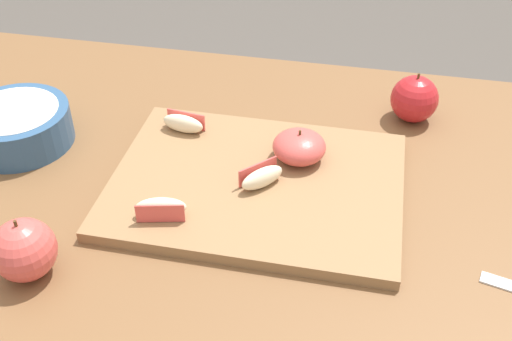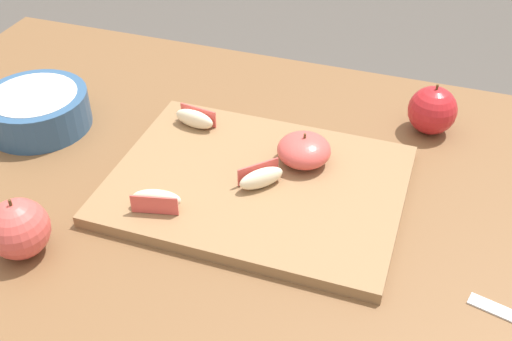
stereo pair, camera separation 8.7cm
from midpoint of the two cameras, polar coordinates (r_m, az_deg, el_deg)
name	(u,v)px [view 1 (the left image)]	position (r m, az deg, el deg)	size (l,w,h in m)	color
dining_table	(222,241)	(0.98, -5.67, -6.59)	(1.22, 0.78, 0.76)	brown
cutting_board	(256,186)	(0.88, -2.80, -1.57)	(0.41, 0.31, 0.02)	olive
apple_half_skin_up	(299,147)	(0.91, 1.27, 2.10)	(0.08, 0.08, 0.05)	#D14C47
apple_wedge_middle	(183,123)	(0.98, -9.21, 4.20)	(0.07, 0.03, 0.03)	beige
apple_wedge_near_knife	(161,208)	(0.83, -11.68, -3.50)	(0.07, 0.04, 0.03)	beige
apple_wedge_left	(262,177)	(0.86, -2.34, -0.74)	(0.06, 0.06, 0.03)	beige
whole_apple_pink_lady	(24,250)	(0.81, -23.40, -6.82)	(0.08, 0.08, 0.09)	#D14C47
whole_apple_crimson	(414,99)	(1.04, 12.01, 6.35)	(0.08, 0.08, 0.09)	#B21E23
ceramic_fruit_bowl	(17,125)	(1.05, -23.30, 3.74)	(0.17, 0.17, 0.06)	#2D517A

